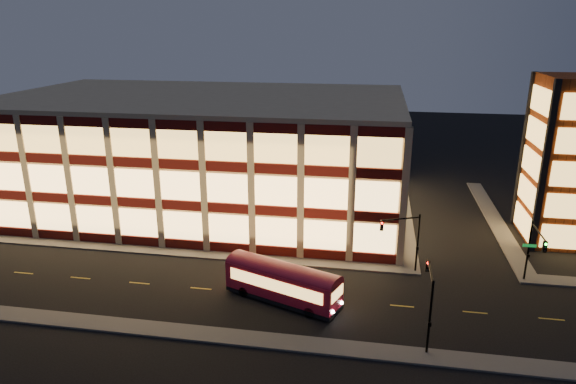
# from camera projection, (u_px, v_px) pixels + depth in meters

# --- Properties ---
(ground) EXTENTS (200.00, 200.00, 0.00)m
(ground) POSITION_uv_depth(u_px,v_px,m) (183.00, 257.00, 53.09)
(ground) COLOR black
(ground) RESTS_ON ground
(sidewalk_office_south) EXTENTS (54.00, 2.00, 0.15)m
(sidewalk_office_south) POSITION_uv_depth(u_px,v_px,m) (160.00, 251.00, 54.50)
(sidewalk_office_south) COLOR #514F4C
(sidewalk_office_south) RESTS_ON ground
(sidewalk_office_east) EXTENTS (2.00, 30.00, 0.15)m
(sidewalk_office_east) POSITION_uv_depth(u_px,v_px,m) (403.00, 213.00, 65.25)
(sidewalk_office_east) COLOR #514F4C
(sidewalk_office_east) RESTS_ON ground
(sidewalk_tower_west) EXTENTS (2.00, 30.00, 0.15)m
(sidewalk_tower_west) POSITION_uv_depth(u_px,v_px,m) (494.00, 219.00, 63.47)
(sidewalk_tower_west) COLOR #514F4C
(sidewalk_tower_west) RESTS_ON ground
(sidewalk_near) EXTENTS (100.00, 2.00, 0.15)m
(sidewalk_near) POSITION_uv_depth(u_px,v_px,m) (124.00, 326.00, 40.90)
(sidewalk_near) COLOR #514F4C
(sidewalk_near) RESTS_ON ground
(office_building) EXTENTS (50.45, 30.45, 14.50)m
(office_building) POSITION_uv_depth(u_px,v_px,m) (205.00, 151.00, 67.16)
(office_building) COLOR tan
(office_building) RESTS_ON ground
(stair_tower) EXTENTS (8.60, 8.60, 18.00)m
(stair_tower) POSITION_uv_depth(u_px,v_px,m) (572.00, 161.00, 55.00)
(stair_tower) COLOR #8C3814
(stair_tower) RESTS_ON ground
(traffic_signal_far) EXTENTS (3.79, 1.87, 6.00)m
(traffic_signal_far) POSITION_uv_depth(u_px,v_px,m) (405.00, 234.00, 48.43)
(traffic_signal_far) COLOR black
(traffic_signal_far) RESTS_ON ground
(traffic_signal_right) EXTENTS (1.20, 4.37, 6.00)m
(traffic_signal_right) POSITION_uv_depth(u_px,v_px,m) (534.00, 246.00, 45.79)
(traffic_signal_right) COLOR black
(traffic_signal_right) RESTS_ON ground
(traffic_signal_near) EXTENTS (0.32, 4.45, 6.00)m
(traffic_signal_near) POSITION_uv_depth(u_px,v_px,m) (429.00, 294.00, 37.66)
(traffic_signal_near) COLOR black
(traffic_signal_near) RESTS_ON ground
(trolley_bus) EXTENTS (10.61, 6.15, 3.51)m
(trolley_bus) POSITION_uv_depth(u_px,v_px,m) (283.00, 281.00, 44.19)
(trolley_bus) COLOR maroon
(trolley_bus) RESTS_ON ground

